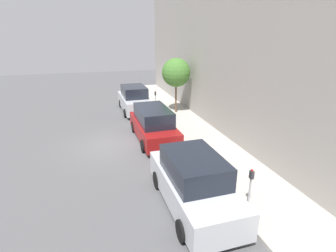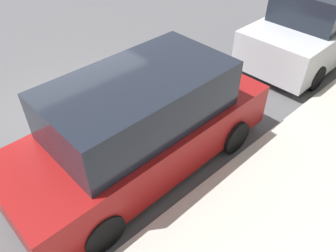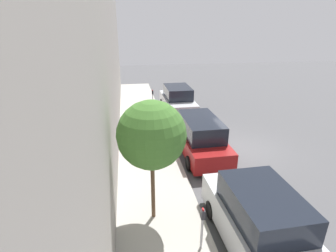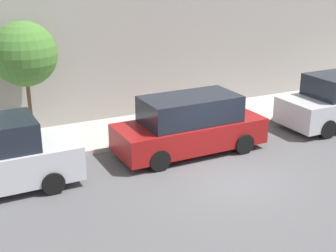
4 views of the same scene
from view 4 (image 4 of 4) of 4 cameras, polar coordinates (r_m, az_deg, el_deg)
name	(u,v)px [view 4 (image 4 of 4)]	position (r m, az deg, el deg)	size (l,w,h in m)	color
ground_plane	(232,178)	(13.74, 7.86, -6.34)	(60.00, 60.00, 0.00)	#515154
sidewalk	(160,125)	(17.70, -1.03, 0.08)	(2.91, 32.00, 0.15)	#B2ADA3
parked_minivan_second	(190,125)	(15.15, 2.67, 0.08)	(2.02, 4.93, 1.90)	maroon
parking_meter_near	(324,86)	(20.63, 18.51, 4.69)	(0.11, 0.15, 1.46)	#ADADB2
street_tree	(25,54)	(15.78, -17.08, 8.37)	(2.10, 2.10, 4.04)	brown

